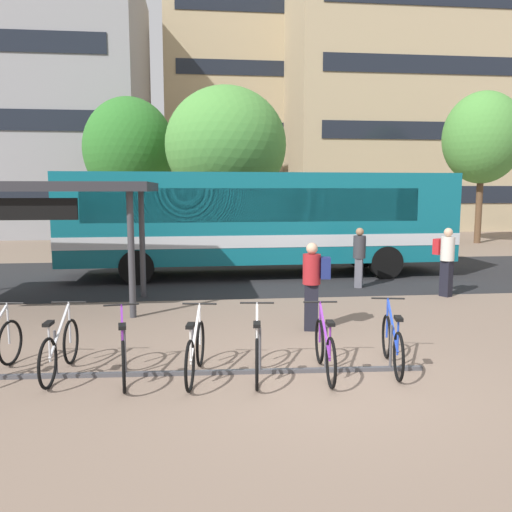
{
  "coord_description": "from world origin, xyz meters",
  "views": [
    {
      "loc": [
        -1.79,
        -6.96,
        2.69
      ],
      "look_at": [
        -0.56,
        4.32,
        1.24
      ],
      "focal_mm": 36.35,
      "sensor_mm": 36.0,
      "label": 1
    }
  ],
  "objects_px": {
    "commuter_teal_pack_2": "(359,253)",
    "street_tree_2": "(226,145)",
    "parked_bicycle_white_3": "(195,352)",
    "parked_bicycle_white_4": "(257,351)",
    "commuter_navy_pack_0": "(313,280)",
    "parked_bicycle_purple_5": "(325,349)",
    "parked_bicycle_silver_1": "(60,350)",
    "city_bus": "(262,219)",
    "transit_shelter": "(5,191)",
    "street_tree_1": "(483,138)",
    "street_tree_0": "(129,149)",
    "commuter_red_pack_1": "(446,257)",
    "parked_bicycle_purple_2": "(123,353)",
    "parked_bicycle_blue_6": "(392,344)"
  },
  "relations": [
    {
      "from": "parked_bicycle_purple_5",
      "to": "commuter_red_pack_1",
      "type": "bearing_deg",
      "value": -35.77
    },
    {
      "from": "parked_bicycle_white_3",
      "to": "parked_bicycle_purple_2",
      "type": "bearing_deg",
      "value": 94.65
    },
    {
      "from": "parked_bicycle_white_4",
      "to": "transit_shelter",
      "type": "xyz_separation_m",
      "value": [
        -5.06,
        4.81,
        2.29
      ]
    },
    {
      "from": "parked_bicycle_silver_1",
      "to": "street_tree_0",
      "type": "relative_size",
      "value": 0.24
    },
    {
      "from": "parked_bicycle_silver_1",
      "to": "street_tree_2",
      "type": "distance_m",
      "value": 15.59
    },
    {
      "from": "parked_bicycle_silver_1",
      "to": "parked_bicycle_white_3",
      "type": "height_order",
      "value": "same"
    },
    {
      "from": "commuter_teal_pack_2",
      "to": "commuter_red_pack_1",
      "type": "bearing_deg",
      "value": 76.21
    },
    {
      "from": "parked_bicycle_purple_2",
      "to": "parked_bicycle_white_4",
      "type": "relative_size",
      "value": 1.0
    },
    {
      "from": "parked_bicycle_blue_6",
      "to": "street_tree_1",
      "type": "distance_m",
      "value": 21.43
    },
    {
      "from": "commuter_navy_pack_0",
      "to": "street_tree_0",
      "type": "xyz_separation_m",
      "value": [
        -5.45,
        16.24,
        3.64
      ]
    },
    {
      "from": "parked_bicycle_white_4",
      "to": "commuter_navy_pack_0",
      "type": "bearing_deg",
      "value": -23.38
    },
    {
      "from": "parked_bicycle_white_3",
      "to": "parked_bicycle_blue_6",
      "type": "distance_m",
      "value": 2.96
    },
    {
      "from": "city_bus",
      "to": "commuter_teal_pack_2",
      "type": "xyz_separation_m",
      "value": [
        2.43,
        -2.36,
        -0.82
      ]
    },
    {
      "from": "parked_bicycle_purple_5",
      "to": "street_tree_2",
      "type": "xyz_separation_m",
      "value": [
        -0.65,
        15.07,
        4.18
      ]
    },
    {
      "from": "parked_bicycle_purple_2",
      "to": "transit_shelter",
      "type": "height_order",
      "value": "transit_shelter"
    },
    {
      "from": "transit_shelter",
      "to": "city_bus",
      "type": "bearing_deg",
      "value": 33.6
    },
    {
      "from": "parked_bicycle_silver_1",
      "to": "street_tree_0",
      "type": "bearing_deg",
      "value": 7.6
    },
    {
      "from": "city_bus",
      "to": "parked_bicycle_purple_5",
      "type": "distance_m",
      "value": 9.1
    },
    {
      "from": "parked_bicycle_purple_5",
      "to": "parked_bicycle_silver_1",
      "type": "bearing_deg",
      "value": 88.48
    },
    {
      "from": "parked_bicycle_white_3",
      "to": "street_tree_2",
      "type": "bearing_deg",
      "value": 3.33
    },
    {
      "from": "parked_bicycle_blue_6",
      "to": "street_tree_2",
      "type": "relative_size",
      "value": 0.24
    },
    {
      "from": "commuter_navy_pack_0",
      "to": "street_tree_2",
      "type": "bearing_deg",
      "value": -75.5
    },
    {
      "from": "parked_bicycle_silver_1",
      "to": "street_tree_1",
      "type": "distance_m",
      "value": 24.19
    },
    {
      "from": "parked_bicycle_purple_2",
      "to": "street_tree_2",
      "type": "bearing_deg",
      "value": -17.34
    },
    {
      "from": "parked_bicycle_purple_5",
      "to": "commuter_navy_pack_0",
      "type": "bearing_deg",
      "value": -4.02
    },
    {
      "from": "commuter_red_pack_1",
      "to": "commuter_teal_pack_2",
      "type": "bearing_deg",
      "value": -156.29
    },
    {
      "from": "parked_bicycle_white_4",
      "to": "commuter_teal_pack_2",
      "type": "bearing_deg",
      "value": -22.13
    },
    {
      "from": "parked_bicycle_silver_1",
      "to": "commuter_teal_pack_2",
      "type": "relative_size",
      "value": 1.04
    },
    {
      "from": "parked_bicycle_white_4",
      "to": "parked_bicycle_blue_6",
      "type": "bearing_deg",
      "value": -80.71
    },
    {
      "from": "parked_bicycle_blue_6",
      "to": "commuter_red_pack_1",
      "type": "height_order",
      "value": "commuter_red_pack_1"
    },
    {
      "from": "city_bus",
      "to": "commuter_teal_pack_2",
      "type": "relative_size",
      "value": 7.27
    },
    {
      "from": "city_bus",
      "to": "parked_bicycle_purple_5",
      "type": "relative_size",
      "value": 7.02
    },
    {
      "from": "city_bus",
      "to": "parked_bicycle_blue_6",
      "type": "height_order",
      "value": "city_bus"
    },
    {
      "from": "parked_bicycle_white_4",
      "to": "street_tree_0",
      "type": "bearing_deg",
      "value": 18.86
    },
    {
      "from": "parked_bicycle_silver_1",
      "to": "parked_bicycle_purple_2",
      "type": "bearing_deg",
      "value": -101.99
    },
    {
      "from": "parked_bicycle_white_3",
      "to": "parked_bicycle_purple_5",
      "type": "distance_m",
      "value": 1.88
    },
    {
      "from": "parked_bicycle_silver_1",
      "to": "commuter_navy_pack_0",
      "type": "distance_m",
      "value": 4.68
    },
    {
      "from": "commuter_red_pack_1",
      "to": "transit_shelter",
      "type": "bearing_deg",
      "value": -116.23
    },
    {
      "from": "parked_bicycle_silver_1",
      "to": "commuter_navy_pack_0",
      "type": "height_order",
      "value": "commuter_navy_pack_0"
    },
    {
      "from": "parked_bicycle_blue_6",
      "to": "commuter_teal_pack_2",
      "type": "xyz_separation_m",
      "value": [
        1.52,
        6.49,
        0.57
      ]
    },
    {
      "from": "commuter_red_pack_1",
      "to": "parked_bicycle_silver_1",
      "type": "bearing_deg",
      "value": -87.92
    },
    {
      "from": "parked_bicycle_purple_2",
      "to": "parked_bicycle_purple_5",
      "type": "xyz_separation_m",
      "value": [
        2.91,
        -0.13,
        0.0
      ]
    },
    {
      "from": "commuter_red_pack_1",
      "to": "commuter_teal_pack_2",
      "type": "distance_m",
      "value": 2.3
    },
    {
      "from": "city_bus",
      "to": "commuter_navy_pack_0",
      "type": "xyz_separation_m",
      "value": [
        0.2,
        -6.6,
        -0.79
      ]
    },
    {
      "from": "parked_bicycle_white_4",
      "to": "parked_bicycle_purple_2",
      "type": "bearing_deg",
      "value": 93.6
    },
    {
      "from": "parked_bicycle_purple_5",
      "to": "street_tree_0",
      "type": "height_order",
      "value": "street_tree_0"
    },
    {
      "from": "commuter_teal_pack_2",
      "to": "street_tree_2",
      "type": "relative_size",
      "value": 0.24
    },
    {
      "from": "transit_shelter",
      "to": "street_tree_1",
      "type": "relative_size",
      "value": 0.86
    },
    {
      "from": "parked_bicycle_purple_2",
      "to": "parked_bicycle_white_3",
      "type": "xyz_separation_m",
      "value": [
        1.02,
        -0.06,
        0.0
      ]
    },
    {
      "from": "parked_bicycle_silver_1",
      "to": "commuter_red_pack_1",
      "type": "distance_m",
      "value": 9.57
    }
  ]
}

